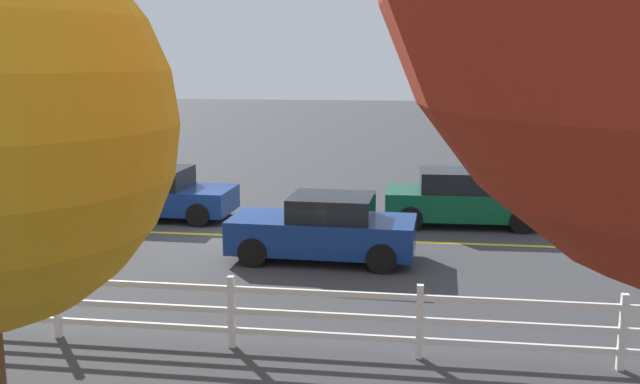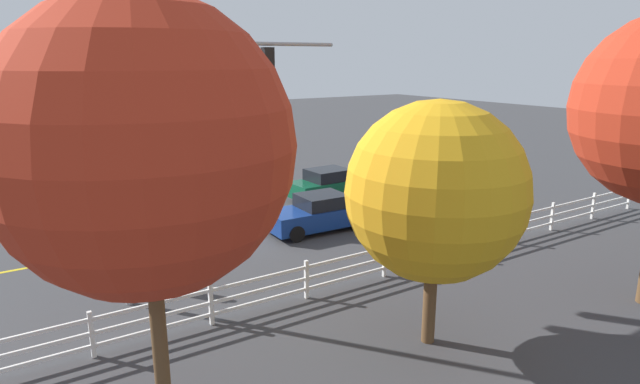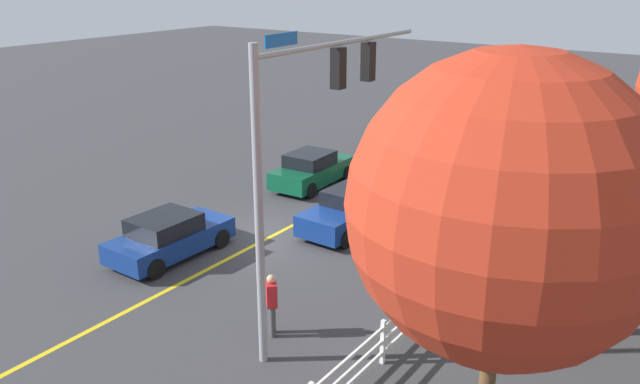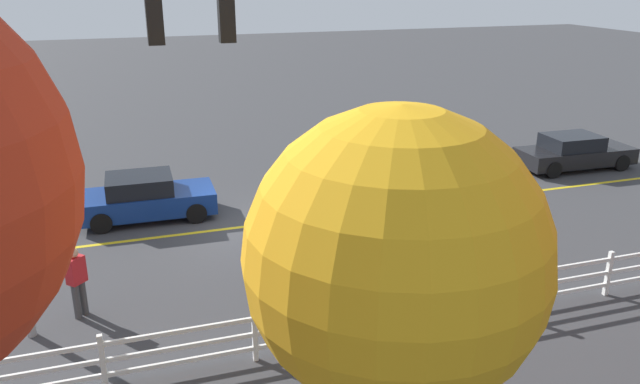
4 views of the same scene
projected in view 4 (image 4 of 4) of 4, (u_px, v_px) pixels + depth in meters
name	position (u px, v px, depth m)	size (l,w,h in m)	color
ground_plane	(249.00, 226.00, 19.27)	(120.00, 120.00, 0.00)	#38383A
lane_center_stripe	(369.00, 211.00, 20.45)	(28.00, 0.16, 0.01)	gold
signal_assembly	(94.00, 87.00, 12.30)	(6.94, 0.38, 7.57)	gray
car_0	(387.00, 169.00, 22.48)	(4.25, 1.98, 1.49)	#0C4C2D
car_1	(340.00, 218.00, 18.06)	(4.15, 1.93, 1.47)	navy
car_2	(574.00, 152.00, 24.67)	(4.63, 1.94, 1.37)	black
car_3	(146.00, 197.00, 19.69)	(4.17, 1.99, 1.43)	navy
pedestrian	(77.00, 279.00, 13.99)	(0.47, 0.47, 1.69)	#3F3F42
white_rail_fence	(448.00, 300.00, 13.75)	(26.10, 0.10, 1.15)	white
tree_0	(395.00, 257.00, 8.50)	(4.19, 4.19, 5.88)	brown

